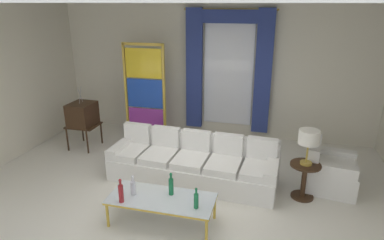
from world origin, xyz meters
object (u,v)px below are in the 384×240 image
object	(u,v)px
bottle_crystal_tall	(121,193)
stained_glass_divider	(145,95)
bottle_amber_squat	(196,200)
bottle_ruby_flask	(133,187)
vintage_tv	(82,115)
table_lamp_brass	(309,139)
round_side_table	(304,178)
coffee_table	(162,200)
peacock_figurine	(159,140)
armchair_white	(327,172)
bottle_blue_decanter	(171,186)
couch_white_long	(194,163)

from	to	relation	value
bottle_crystal_tall	stained_glass_divider	xyz separation A→B (m)	(-0.88, 3.09, 0.50)
bottle_amber_squat	bottle_ruby_flask	distance (m)	0.95
vintage_tv	table_lamp_brass	size ratio (longest dim) A/B	2.36
bottle_ruby_flask	round_side_table	xyz separation A→B (m)	(2.40, 1.22, -0.17)
coffee_table	peacock_figurine	xyz separation A→B (m)	(-0.91, 2.38, -0.16)
bottle_amber_squat	peacock_figurine	bearing A→B (deg)	119.96
table_lamp_brass	armchair_white	bearing A→B (deg)	47.38
bottle_amber_squat	round_side_table	xyz separation A→B (m)	(1.45, 1.32, -0.18)
armchair_white	peacock_figurine	size ratio (longest dim) A/B	1.54
bottle_blue_decanter	stained_glass_divider	bearing A→B (deg)	118.39
bottle_crystal_tall	coffee_table	bearing A→B (deg)	25.83
bottle_blue_decanter	vintage_tv	bearing A→B (deg)	142.48
bottle_blue_decanter	round_side_table	world-z (taller)	bottle_blue_decanter
peacock_figurine	bottle_crystal_tall	bearing A→B (deg)	-80.99
couch_white_long	armchair_white	xyz separation A→B (m)	(2.26, 0.29, -0.02)
stained_glass_divider	armchair_white	bearing A→B (deg)	-17.85
stained_glass_divider	table_lamp_brass	bearing A→B (deg)	-26.11
couch_white_long	bottle_amber_squat	world-z (taller)	couch_white_long
bottle_crystal_tall	round_side_table	distance (m)	2.87
bottle_ruby_flask	round_side_table	world-z (taller)	bottle_ruby_flask
bottle_blue_decanter	bottle_amber_squat	size ratio (longest dim) A/B	1.13
bottle_ruby_flask	armchair_white	distance (m)	3.26
bottle_blue_decanter	bottle_crystal_tall	world-z (taller)	bottle_crystal_tall
couch_white_long	table_lamp_brass	bearing A→B (deg)	-4.59
couch_white_long	round_side_table	distance (m)	1.87
bottle_blue_decanter	armchair_white	xyz separation A→B (m)	(2.28, 1.52, -0.26)
bottle_amber_squat	armchair_white	world-z (taller)	armchair_white
peacock_figurine	round_side_table	xyz separation A→B (m)	(2.89, -1.17, 0.14)
coffee_table	bottle_ruby_flask	xyz separation A→B (m)	(-0.42, -0.01, 0.15)
round_side_table	stained_glass_divider	bearing A→B (deg)	153.89
bottle_amber_squat	coffee_table	bearing A→B (deg)	167.22
stained_glass_divider	couch_white_long	bearing A→B (deg)	-45.04
bottle_blue_decanter	table_lamp_brass	bearing A→B (deg)	30.14
bottle_crystal_tall	couch_white_long	bearing A→B (deg)	68.84
coffee_table	bottle_crystal_tall	bearing A→B (deg)	-154.17
bottle_amber_squat	peacock_figurine	size ratio (longest dim) A/B	0.50
bottle_amber_squat	bottle_ruby_flask	bearing A→B (deg)	173.64
bottle_blue_decanter	bottle_crystal_tall	size ratio (longest dim) A/B	0.97
stained_glass_divider	coffee_table	bearing A→B (deg)	-64.30
bottle_ruby_flask	bottle_amber_squat	bearing A→B (deg)	-6.36
coffee_table	bottle_ruby_flask	world-z (taller)	bottle_ruby_flask
couch_white_long	peacock_figurine	bearing A→B (deg)	135.18
couch_white_long	armchair_white	distance (m)	2.28
coffee_table	table_lamp_brass	xyz separation A→B (m)	(1.98, 1.20, 0.65)
bottle_ruby_flask	coffee_table	bearing A→B (deg)	2.03
bottle_ruby_flask	round_side_table	distance (m)	2.70
bottle_blue_decanter	couch_white_long	bearing A→B (deg)	89.29
bottle_blue_decanter	vintage_tv	world-z (taller)	vintage_tv
vintage_tv	round_side_table	size ratio (longest dim) A/B	2.26
bottle_crystal_tall	armchair_white	world-z (taller)	armchair_white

